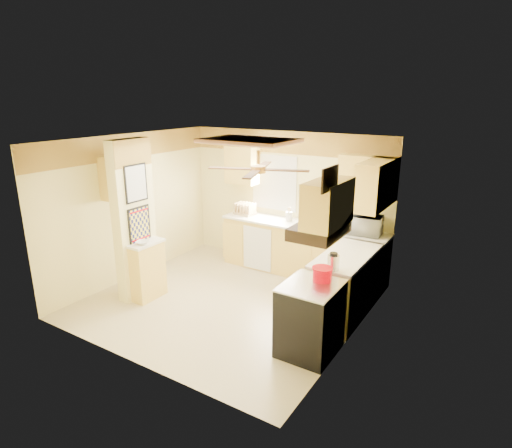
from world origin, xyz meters
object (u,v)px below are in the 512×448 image
Objects in this scene: bowl at (143,243)px; dutch_oven at (322,274)px; stove at (310,318)px; microwave at (364,225)px; kettle at (333,262)px.

bowl is 0.77× the size of dutch_oven.
dutch_oven is (0.05, 0.18, 0.54)m from stove.
dutch_oven is at bearing 5.53° from bowl.
stove is 2.26m from microwave.
microwave reaches higher than kettle.
dutch_oven is (2.82, 0.27, 0.04)m from bowl.
microwave is 1.99m from dutch_oven.
kettle reaches higher than stove.
kettle is (0.01, 0.32, 0.05)m from dutch_oven.
bowl is at bearing 35.02° from microwave.
stove is at bearing 87.32° from microwave.
kettle is (2.84, 0.59, 0.09)m from bowl.
stove is at bearing -106.58° from dutch_oven.
bowl is 0.83× the size of kettle.
bowl is 2.84m from dutch_oven.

